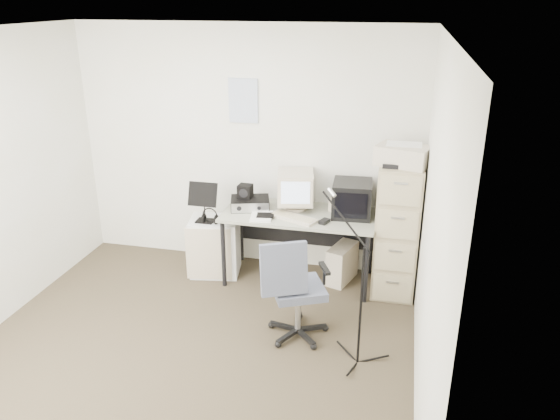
% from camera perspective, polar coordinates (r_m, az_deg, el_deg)
% --- Properties ---
extents(floor, '(3.60, 3.60, 0.01)m').
position_cam_1_polar(floor, '(4.67, -9.56, -14.67)').
color(floor, '#373123').
rests_on(floor, ground).
extents(ceiling, '(3.60, 3.60, 0.01)m').
position_cam_1_polar(ceiling, '(3.79, -11.98, 17.62)').
color(ceiling, white).
rests_on(ceiling, ground).
extents(wall_back, '(3.60, 0.02, 2.50)m').
position_cam_1_polar(wall_back, '(5.67, -3.50, 6.36)').
color(wall_back, beige).
rests_on(wall_back, ground).
extents(wall_front, '(3.60, 0.02, 2.50)m').
position_cam_1_polar(wall_front, '(2.71, -26.07, -14.03)').
color(wall_front, beige).
rests_on(wall_front, ground).
extents(wall_right, '(0.02, 3.60, 2.50)m').
position_cam_1_polar(wall_right, '(3.76, 15.51, -2.49)').
color(wall_right, beige).
rests_on(wall_right, ground).
extents(wall_calendar, '(0.30, 0.02, 0.44)m').
position_cam_1_polar(wall_calendar, '(5.56, -3.86, 11.32)').
color(wall_calendar, white).
rests_on(wall_calendar, wall_back).
extents(filing_cabinet, '(0.40, 0.60, 1.30)m').
position_cam_1_polar(filing_cabinet, '(5.35, 12.13, -1.88)').
color(filing_cabinet, gray).
rests_on(filing_cabinet, floor).
extents(printer, '(0.53, 0.44, 0.18)m').
position_cam_1_polar(printer, '(5.05, 12.76, 5.58)').
color(printer, '#C2AF8F').
rests_on(printer, filing_cabinet).
extents(desk, '(1.50, 0.70, 0.73)m').
position_cam_1_polar(desk, '(5.52, 1.99, -3.87)').
color(desk, gray).
rests_on(desk, floor).
extents(crt_monitor, '(0.42, 0.43, 0.38)m').
position_cam_1_polar(crt_monitor, '(5.42, 1.61, 2.04)').
color(crt_monitor, '#C2AF8F').
rests_on(crt_monitor, desk).
extents(crt_tv, '(0.39, 0.41, 0.34)m').
position_cam_1_polar(crt_tv, '(5.32, 7.53, 1.19)').
color(crt_tv, black).
rests_on(crt_tv, desk).
extents(desk_speaker, '(0.09, 0.09, 0.13)m').
position_cam_1_polar(desk_speaker, '(5.43, 5.57, 0.55)').
color(desk_speaker, '#C3B599').
rests_on(desk_speaker, desk).
extents(keyboard, '(0.50, 0.34, 0.03)m').
position_cam_1_polar(keyboard, '(5.22, 1.42, -0.84)').
color(keyboard, '#C2AF8F').
rests_on(keyboard, desk).
extents(mouse, '(0.10, 0.13, 0.03)m').
position_cam_1_polar(mouse, '(5.15, 4.65, -1.20)').
color(mouse, black).
rests_on(mouse, desk).
extents(radio_receiver, '(0.44, 0.37, 0.11)m').
position_cam_1_polar(radio_receiver, '(5.48, -3.14, 0.71)').
color(radio_receiver, black).
rests_on(radio_receiver, desk).
extents(radio_speaker, '(0.14, 0.13, 0.13)m').
position_cam_1_polar(radio_speaker, '(5.46, -3.65, 1.98)').
color(radio_speaker, black).
rests_on(radio_speaker, radio_receiver).
extents(papers, '(0.24, 0.30, 0.02)m').
position_cam_1_polar(papers, '(5.28, -1.96, -0.65)').
color(papers, white).
rests_on(papers, desk).
extents(pc_tower, '(0.30, 0.45, 0.38)m').
position_cam_1_polar(pc_tower, '(5.61, 6.50, -5.56)').
color(pc_tower, '#C2AF8F').
rests_on(pc_tower, floor).
extents(office_chair, '(0.71, 0.71, 0.93)m').
position_cam_1_polar(office_chair, '(4.59, 1.92, -8.06)').
color(office_chair, slate).
rests_on(office_chair, floor).
extents(side_cart, '(0.54, 0.46, 0.60)m').
position_cam_1_polar(side_cart, '(5.72, -6.80, -3.77)').
color(side_cart, silver).
rests_on(side_cart, floor).
extents(music_stand, '(0.31, 0.20, 0.43)m').
position_cam_1_polar(music_stand, '(5.48, -7.93, 0.87)').
color(music_stand, black).
rests_on(music_stand, side_cart).
extents(headphones, '(0.21, 0.21, 0.03)m').
position_cam_1_polar(headphones, '(5.49, -7.33, -0.84)').
color(headphones, black).
rests_on(headphones, side_cart).
extents(mic_stand, '(0.03, 0.03, 1.32)m').
position_cam_1_polar(mic_stand, '(4.21, 8.55, -8.18)').
color(mic_stand, black).
rests_on(mic_stand, floor).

